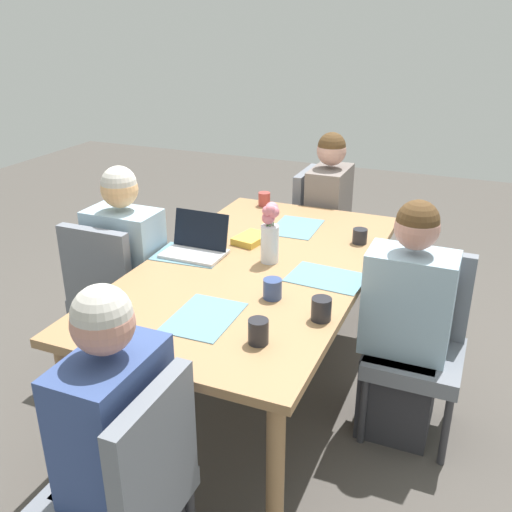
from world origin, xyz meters
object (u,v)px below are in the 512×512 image
at_px(person_head_right_left_far, 328,226).
at_px(book_red_cover, 251,239).
at_px(chair_head_right_left_far, 320,226).
at_px(coffee_mug_far_left, 258,332).
at_px(person_near_left_near, 404,335).
at_px(person_head_left_left_mid, 120,462).
at_px(chair_far_right_near, 112,289).
at_px(flower_vase, 270,231).
at_px(coffee_mug_near_left, 360,236).
at_px(chair_head_left_left_mid, 129,487).
at_px(coffee_mug_near_right, 264,199).
at_px(person_far_right_near, 128,281).
at_px(chair_near_left_near, 419,335).
at_px(coffee_mug_centre_right, 321,309).
at_px(laptop_far_right_near, 196,246).
at_px(dining_table, 256,277).
at_px(coffee_mug_centre_left, 272,289).

relative_size(person_head_right_left_far, book_red_cover, 5.97).
distance_m(chair_head_right_left_far, coffee_mug_far_left, 2.07).
distance_m(person_near_left_near, person_head_left_left_mid, 1.44).
distance_m(person_head_left_left_mid, chair_far_right_near, 1.42).
distance_m(flower_vase, coffee_mug_near_left, 0.58).
height_order(person_near_left_near, flower_vase, person_near_left_near).
height_order(chair_head_left_left_mid, coffee_mug_near_right, chair_head_left_left_mid).
xyz_separation_m(chair_head_left_left_mid, person_head_right_left_far, (2.58, 0.07, 0.03)).
bearing_deg(coffee_mug_near_left, person_far_right_near, 114.44).
distance_m(chair_near_left_near, coffee_mug_near_left, 0.68).
bearing_deg(coffee_mug_near_left, person_head_right_left_far, 27.31).
relative_size(coffee_mug_near_right, coffee_mug_centre_right, 0.91).
xyz_separation_m(person_near_left_near, coffee_mug_centre_right, (-0.39, 0.31, 0.27)).
distance_m(person_near_left_near, flower_vase, 0.83).
xyz_separation_m(person_head_right_left_far, coffee_mug_near_left, (-0.77, -0.40, 0.26)).
height_order(person_near_left_near, laptop_far_right_near, person_near_left_near).
relative_size(person_near_left_near, coffee_mug_centre_right, 12.09).
distance_m(person_head_right_left_far, laptop_far_right_near, 1.34).
height_order(chair_near_left_near, person_head_left_left_mid, person_head_left_left_mid).
distance_m(person_head_left_left_mid, flower_vase, 1.37).
xyz_separation_m(dining_table, flower_vase, (0.07, -0.05, 0.24)).
distance_m(person_head_right_left_far, person_far_right_near, 1.53).
distance_m(dining_table, person_head_left_left_mid, 1.25).
relative_size(chair_near_left_near, chair_far_right_near, 1.00).
relative_size(chair_far_right_near, coffee_mug_centre_left, 9.80).
height_order(flower_vase, coffee_mug_far_left, flower_vase).
height_order(person_head_right_left_far, coffee_mug_far_left, person_head_right_left_far).
distance_m(person_near_left_near, coffee_mug_centre_left, 0.69).
bearing_deg(chair_far_right_near, chair_near_left_near, -84.40).
xyz_separation_m(person_far_right_near, laptop_far_right_near, (0.05, -0.42, 0.26)).
distance_m(chair_head_left_left_mid, coffee_mug_near_left, 1.86).
bearing_deg(book_red_cover, chair_near_left_near, -92.12).
distance_m(chair_near_left_near, person_near_left_near, 0.10).
xyz_separation_m(person_near_left_near, coffee_mug_centre_left, (-0.28, 0.57, 0.27)).
distance_m(person_head_left_left_mid, person_far_right_near, 1.44).
height_order(person_head_right_left_far, book_red_cover, person_head_right_left_far).
xyz_separation_m(chair_head_right_left_far, coffee_mug_near_left, (-0.83, -0.47, 0.29)).
height_order(dining_table, book_red_cover, book_red_cover).
height_order(coffee_mug_centre_left, coffee_mug_far_left, coffee_mug_far_left).
xyz_separation_m(coffee_mug_near_left, coffee_mug_centre_right, (-0.91, -0.05, 0.01)).
height_order(coffee_mug_near_left, coffee_mug_centre_left, coffee_mug_centre_left).
height_order(person_far_right_near, coffee_mug_far_left, person_far_right_near).
height_order(dining_table, person_head_left_left_mid, person_head_left_left_mid).
relative_size(person_near_left_near, coffee_mug_centre_left, 13.02).
bearing_deg(dining_table, coffee_mug_centre_right, -131.22).
xyz_separation_m(flower_vase, coffee_mug_centre_left, (-0.38, -0.16, -0.12)).
bearing_deg(flower_vase, chair_head_left_left_mid, -178.13).
height_order(chair_head_right_left_far, book_red_cover, chair_head_right_left_far).
xyz_separation_m(person_near_left_near, person_head_right_left_far, (1.30, 0.76, 0.00)).
height_order(person_head_right_left_far, person_far_right_near, same).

